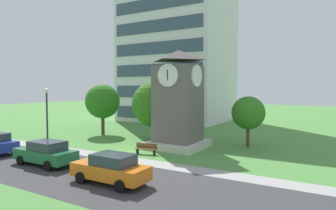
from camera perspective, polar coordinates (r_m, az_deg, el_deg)
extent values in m
plane|color=#4C893D|center=(25.35, -9.01, -8.89)|extent=(160.00, 160.00, 0.00)
cube|color=#38383A|center=(21.03, -20.23, -11.60)|extent=(120.00, 7.20, 0.01)
cube|color=#9E9E99|center=(23.96, -11.93, -9.63)|extent=(120.00, 1.60, 0.01)
cube|color=silver|center=(49.75, 1.88, 11.93)|extent=(16.18, 12.98, 25.60)
cube|color=#384C60|center=(43.73, -2.28, -1.60)|extent=(14.89, 0.10, 1.80)
cube|color=#384C60|center=(43.57, -2.29, 2.59)|extent=(14.89, 0.10, 1.80)
cube|color=#384C60|center=(43.65, -2.30, 6.80)|extent=(14.89, 0.10, 1.80)
cube|color=#384C60|center=(43.96, -2.31, 10.96)|extent=(14.89, 0.10, 1.80)
cube|color=#384C60|center=(44.50, -2.32, 15.05)|extent=(14.89, 0.10, 1.80)
cube|color=#384C60|center=(45.26, -2.33, 19.02)|extent=(14.89, 0.10, 1.80)
cube|color=#605B56|center=(26.25, 1.97, -0.42)|extent=(3.48, 3.48, 7.27)
cube|color=beige|center=(26.67, 1.96, -7.59)|extent=(4.70, 4.70, 0.60)
pyramid|color=#4D4945|center=(26.35, 1.99, 9.55)|extent=(3.83, 3.83, 0.93)
cylinder|color=white|center=(24.65, -0.03, 5.77)|extent=(1.91, 0.12, 1.91)
cylinder|color=white|center=(25.40, 5.56, 5.68)|extent=(0.12, 1.91, 1.91)
cube|color=black|center=(24.60, -0.12, 6.18)|extent=(0.09, 0.05, 0.57)
cube|color=black|center=(24.58, -0.13, 5.78)|extent=(0.06, 0.04, 0.86)
cube|color=brown|center=(23.99, -4.31, -8.46)|extent=(1.86, 0.89, 0.06)
cube|color=brown|center=(24.14, -4.12, -7.83)|extent=(1.76, 0.48, 0.40)
cube|color=black|center=(24.30, -5.91, -8.86)|extent=(0.18, 0.44, 0.45)
cube|color=black|center=(23.79, -2.67, -9.11)|extent=(0.18, 0.44, 0.45)
cylinder|color=#333338|center=(26.04, -22.32, -3.27)|extent=(0.14, 0.14, 4.94)
sphere|color=#F2EFCC|center=(25.88, -22.44, 2.56)|extent=(0.36, 0.36, 0.36)
cylinder|color=#513823|center=(30.25, -2.55, -4.90)|extent=(0.35, 0.35, 2.05)
sphere|color=#31711B|center=(29.99, -2.56, 0.16)|extent=(4.70, 4.70, 4.70)
cylinder|color=#513823|center=(27.75, 15.19, -5.75)|extent=(0.30, 0.30, 2.06)
sphere|color=#2F711E|center=(27.50, 15.25, -1.47)|extent=(2.99, 2.99, 2.99)
cylinder|color=#513823|center=(34.64, -12.47, -3.59)|extent=(0.39, 0.39, 2.45)
sphere|color=#296F1A|center=(34.43, -12.53, 0.70)|extent=(3.91, 3.91, 3.91)
cylinder|color=black|center=(27.45, -27.75, -7.59)|extent=(0.66, 0.22, 0.66)
cube|color=#1E6B38|center=(22.40, -22.63, -8.87)|extent=(4.68, 1.88, 0.76)
cube|color=#2D3842|center=(22.09, -22.30, -7.24)|extent=(2.34, 1.65, 0.60)
cylinder|color=black|center=(23.14, -26.63, -9.55)|extent=(0.66, 0.22, 0.66)
cylinder|color=black|center=(24.15, -22.96, -8.93)|extent=(0.66, 0.22, 0.66)
cylinder|color=black|center=(20.83, -22.20, -10.86)|extent=(0.66, 0.22, 0.66)
cylinder|color=black|center=(21.95, -18.36, -10.06)|extent=(0.66, 0.22, 0.66)
cube|color=orange|center=(17.16, -11.12, -12.40)|extent=(4.56, 1.75, 0.76)
cube|color=#2D3842|center=(16.85, -10.56, -10.30)|extent=(2.28, 1.53, 0.60)
cylinder|color=black|center=(17.64, -16.53, -13.33)|extent=(0.66, 0.22, 0.66)
cylinder|color=black|center=(18.79, -12.66, -12.24)|extent=(0.66, 0.22, 0.66)
cylinder|color=black|center=(15.78, -9.24, -15.24)|extent=(0.66, 0.22, 0.66)
cylinder|color=black|center=(17.06, -5.50, -13.79)|extent=(0.66, 0.22, 0.66)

